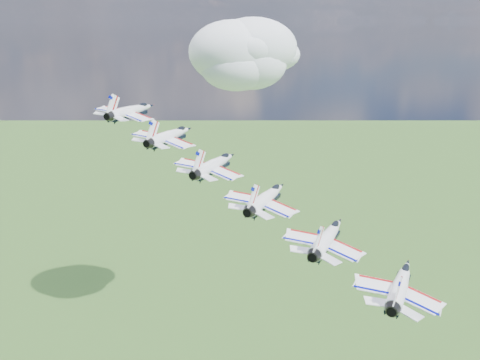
{
  "coord_description": "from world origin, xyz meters",
  "views": [
    {
      "loc": [
        6.16,
        -63.15,
        178.33
      ],
      "look_at": [
        6.29,
        9.14,
        156.82
      ],
      "focal_mm": 40.0,
      "sensor_mm": 36.0,
      "label": 1
    }
  ],
  "objects_px": {
    "jet_3": "(267,197)",
    "jet_1": "(171,135)",
    "jet_0": "(132,110)",
    "jet_2": "(215,164)",
    "jet_4": "(328,237)",
    "jet_5": "(401,283)"
  },
  "relations": [
    {
      "from": "jet_2",
      "to": "jet_4",
      "type": "relative_size",
      "value": 1.0
    },
    {
      "from": "jet_2",
      "to": "jet_4",
      "type": "height_order",
      "value": "jet_2"
    },
    {
      "from": "jet_4",
      "to": "jet_5",
      "type": "distance_m",
      "value": 10.52
    },
    {
      "from": "jet_2",
      "to": "jet_0",
      "type": "bearing_deg",
      "value": 160.16
    },
    {
      "from": "jet_3",
      "to": "jet_5",
      "type": "xyz_separation_m",
      "value": [
        14.61,
        -14.05,
        -5.64
      ]
    },
    {
      "from": "jet_1",
      "to": "jet_3",
      "type": "relative_size",
      "value": 1.0
    },
    {
      "from": "jet_1",
      "to": "jet_3",
      "type": "height_order",
      "value": "jet_1"
    },
    {
      "from": "jet_1",
      "to": "jet_4",
      "type": "relative_size",
      "value": 1.0
    },
    {
      "from": "jet_1",
      "to": "jet_4",
      "type": "distance_m",
      "value": 31.55
    },
    {
      "from": "jet_3",
      "to": "jet_2",
      "type": "bearing_deg",
      "value": 160.16
    },
    {
      "from": "jet_0",
      "to": "jet_4",
      "type": "relative_size",
      "value": 1.0
    },
    {
      "from": "jet_2",
      "to": "jet_5",
      "type": "distance_m",
      "value": 31.55
    },
    {
      "from": "jet_3",
      "to": "jet_5",
      "type": "bearing_deg",
      "value": -19.84
    },
    {
      "from": "jet_1",
      "to": "jet_2",
      "type": "xyz_separation_m",
      "value": [
        7.3,
        -7.02,
        -2.82
      ]
    },
    {
      "from": "jet_3",
      "to": "jet_1",
      "type": "bearing_deg",
      "value": 160.16
    },
    {
      "from": "jet_0",
      "to": "jet_4",
      "type": "height_order",
      "value": "jet_0"
    },
    {
      "from": "jet_3",
      "to": "jet_4",
      "type": "bearing_deg",
      "value": -19.84
    },
    {
      "from": "jet_0",
      "to": "jet_2",
      "type": "distance_m",
      "value": 21.04
    },
    {
      "from": "jet_4",
      "to": "jet_2",
      "type": "bearing_deg",
      "value": 160.16
    },
    {
      "from": "jet_0",
      "to": "jet_2",
      "type": "relative_size",
      "value": 1.0
    },
    {
      "from": "jet_1",
      "to": "jet_5",
      "type": "height_order",
      "value": "jet_1"
    },
    {
      "from": "jet_0",
      "to": "jet_4",
      "type": "distance_m",
      "value": 42.07
    }
  ]
}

